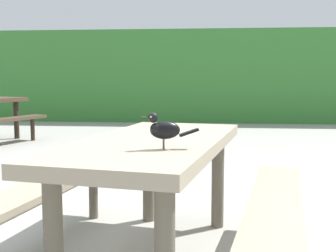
# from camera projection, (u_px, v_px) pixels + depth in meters

# --- Properties ---
(hedge_wall) EXTENTS (28.00, 2.25, 2.25)m
(hedge_wall) POSITION_uv_depth(u_px,v_px,m) (192.00, 76.00, 11.70)
(hedge_wall) COLOR #387A33
(hedge_wall) RESTS_ON ground
(picnic_table_foreground) EXTENTS (1.95, 1.98, 0.74)m
(picnic_table_foreground) POSITION_uv_depth(u_px,v_px,m) (154.00, 169.00, 2.60)
(picnic_table_foreground) COLOR gray
(picnic_table_foreground) RESTS_ON ground
(bird_grackle) EXTENTS (0.28, 0.11, 0.18)m
(bird_grackle) POSITION_uv_depth(u_px,v_px,m) (163.00, 129.00, 2.18)
(bird_grackle) COLOR black
(bird_grackle) RESTS_ON picnic_table_foreground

